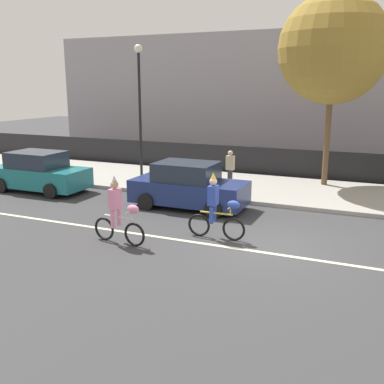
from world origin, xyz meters
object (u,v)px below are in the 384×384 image
at_px(parade_cyclist_pink, 119,214).
at_px(pedestrian_onlooker, 230,169).
at_px(parked_car_navy, 188,186).
at_px(parked_car_teal, 39,173).
at_px(street_lamp_post, 139,92).
at_px(parade_cyclist_cobalt, 217,210).

bearing_deg(parade_cyclist_pink, pedestrian_onlooker, 82.03).
distance_m(parade_cyclist_pink, parked_car_navy, 4.17).
height_order(parked_car_teal, street_lamp_post, street_lamp_post).
distance_m(parade_cyclist_pink, street_lamp_post, 9.10).
bearing_deg(parade_cyclist_cobalt, pedestrian_onlooker, 104.80).
xyz_separation_m(parked_car_navy, parked_car_teal, (-6.71, -0.07, 0.00)).
bearing_deg(street_lamp_post, parade_cyclist_cobalt, -46.08).
height_order(parked_car_navy, pedestrian_onlooker, pedestrian_onlooker).
bearing_deg(parked_car_navy, street_lamp_post, 138.01).
bearing_deg(parade_cyclist_pink, parade_cyclist_cobalt, 31.93).
height_order(parade_cyclist_pink, parked_car_teal, parade_cyclist_pink).
xyz_separation_m(parade_cyclist_cobalt, parked_car_navy, (-2.08, 2.71, -0.06)).
bearing_deg(street_lamp_post, parade_cyclist_pink, -64.38).
height_order(parade_cyclist_cobalt, pedestrian_onlooker, parade_cyclist_cobalt).
relative_size(parade_cyclist_pink, parked_car_teal, 0.47).
distance_m(parade_cyclist_pink, parade_cyclist_cobalt, 2.74).
relative_size(parade_cyclist_cobalt, parked_car_teal, 0.47).
xyz_separation_m(parade_cyclist_pink, parked_car_navy, (0.24, 4.16, -0.06)).
relative_size(parade_cyclist_cobalt, street_lamp_post, 0.33).
distance_m(parade_cyclist_pink, pedestrian_onlooker, 6.77).
height_order(parade_cyclist_cobalt, street_lamp_post, street_lamp_post).
xyz_separation_m(parade_cyclist_cobalt, street_lamp_post, (-6.02, 6.25, 3.15)).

